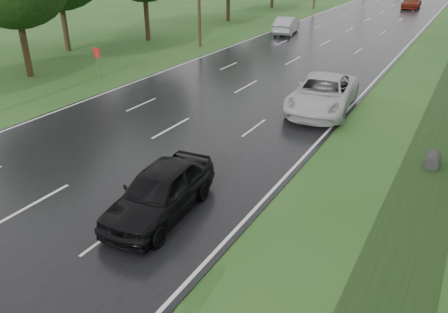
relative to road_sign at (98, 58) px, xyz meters
name	(u,v)px	position (x,y,z in m)	size (l,w,h in m)	color
ground	(34,205)	(8.50, -12.00, -1.64)	(220.00, 220.00, 0.00)	#254F1C
road	(361,23)	(8.50, 33.00, -1.62)	(14.00, 180.00, 0.04)	black
edge_stripe_east	(424,28)	(15.25, 33.00, -1.60)	(0.12, 180.00, 0.01)	silver
edge_stripe_west	(305,19)	(1.75, 33.00, -1.60)	(0.12, 180.00, 0.01)	silver
center_line	(361,23)	(8.50, 33.00, -1.60)	(0.12, 180.00, 0.01)	silver
road_sign	(98,58)	(0.00, 0.00, 0.00)	(0.50, 0.06, 2.30)	slate
white_pickup	(323,94)	(14.00, 2.15, -0.70)	(2.99, 6.49, 1.80)	#BCBCBC
dark_sedan	(160,191)	(12.66, -10.27, -0.77)	(1.96, 4.88, 1.66)	black
silver_sedan	(286,25)	(3.57, 22.45, -0.78)	(1.75, 5.01, 1.65)	gray
far_car_red	(412,2)	(11.33, 49.89, -0.80)	(2.25, 5.53, 1.61)	#66190B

